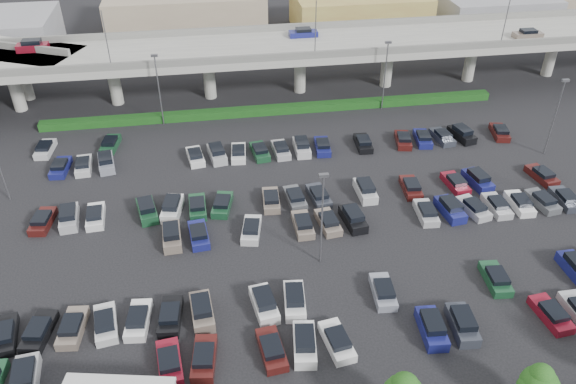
% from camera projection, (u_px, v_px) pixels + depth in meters
% --- Properties ---
extents(ground, '(280.00, 280.00, 0.00)m').
position_uv_depth(ground, '(305.00, 214.00, 62.11)').
color(ground, black).
extents(overpass, '(150.00, 13.00, 15.80)m').
position_uv_depth(overpass, '(266.00, 51.00, 84.16)').
color(overpass, gray).
rests_on(overpass, ground).
extents(hedge, '(66.00, 1.60, 1.10)m').
position_uv_depth(hedge, '(274.00, 110.00, 82.13)').
color(hedge, '#103811').
rests_on(hedge, ground).
extents(parked_cars, '(63.11, 41.63, 1.67)m').
position_uv_depth(parked_cars, '(308.00, 226.00, 59.27)').
color(parked_cars, '#505358').
rests_on(parked_cars, ground).
extents(light_poles, '(66.90, 48.38, 10.30)m').
position_uv_depth(light_poles, '(265.00, 159.00, 59.67)').
color(light_poles, '#55555B').
rests_on(light_poles, ground).
extents(distant_buildings, '(138.00, 24.00, 9.00)m').
position_uv_depth(distant_buildings, '(310.00, 10.00, 111.86)').
color(distant_buildings, gray).
rests_on(distant_buildings, ground).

